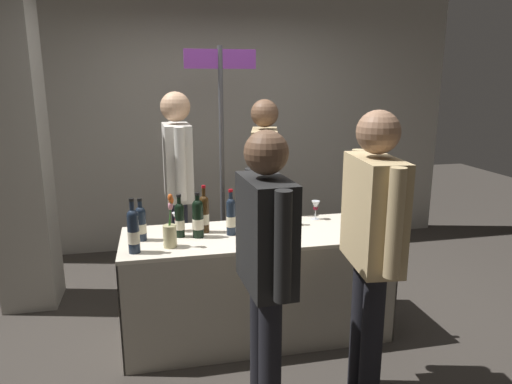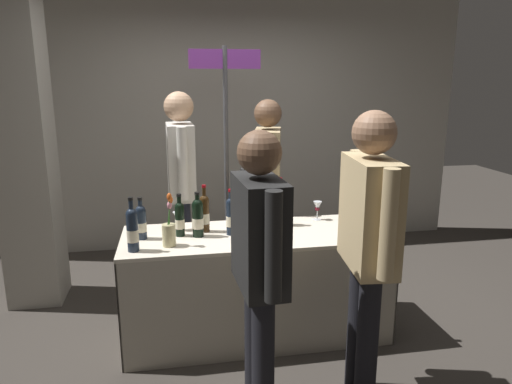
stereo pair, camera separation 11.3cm
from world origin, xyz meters
name	(u,v)px [view 1 (the left image)]	position (x,y,z in m)	size (l,w,h in m)	color
ground_plane	(256,332)	(0.00, 0.00, 0.00)	(12.00, 12.00, 0.00)	#38332D
back_partition	(216,110)	(0.00, 2.04, 1.51)	(5.33, 0.12, 3.03)	#9E998E
concrete_pillar	(15,128)	(-1.72, 0.88, 1.47)	(0.41, 0.41, 2.94)	gray
tasting_table	(256,265)	(0.00, 0.00, 0.53)	(1.87, 0.69, 0.78)	beige
featured_wine_bottle	(278,205)	(0.21, 0.16, 0.93)	(0.08, 0.08, 0.36)	#38230F
display_bottle_0	(133,230)	(-0.83, -0.21, 0.92)	(0.07, 0.07, 0.35)	#192333
display_bottle_1	(141,223)	(-0.79, 0.02, 0.90)	(0.07, 0.07, 0.29)	#192333
display_bottle_2	(231,216)	(-0.18, 0.01, 0.91)	(0.07, 0.07, 0.33)	#192333
display_bottle_3	(372,217)	(0.77, -0.22, 0.91)	(0.07, 0.07, 0.32)	black
display_bottle_4	(180,219)	(-0.53, 0.04, 0.90)	(0.07, 0.07, 0.30)	black
display_bottle_5	(198,218)	(-0.41, 0.01, 0.91)	(0.08, 0.08, 0.32)	black
display_bottle_6	(204,213)	(-0.35, 0.10, 0.91)	(0.07, 0.07, 0.34)	#38230F
wine_glass_near_vendor	(177,218)	(-0.54, 0.17, 0.87)	(0.07, 0.07, 0.14)	silver
wine_glass_mid	(316,206)	(0.52, 0.24, 0.88)	(0.07, 0.07, 0.15)	silver
flower_vase	(170,232)	(-0.60, -0.15, 0.88)	(0.09, 0.09, 0.36)	tan
vendor_presenter	(178,177)	(-0.49, 0.75, 1.05)	(0.24, 0.59, 1.74)	#2D3347
vendor_assistant	(264,178)	(0.23, 0.71, 1.02)	(0.31, 0.62, 1.68)	#4C4233
taster_foreground_right	(266,256)	(-0.15, -0.91, 0.96)	(0.23, 0.61, 1.60)	black
taster_foreground_left	(372,232)	(0.46, -0.84, 1.02)	(0.26, 0.65, 1.68)	black
booth_signpost	(221,135)	(-0.07, 1.17, 1.34)	(0.64, 0.04, 2.12)	#47474C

